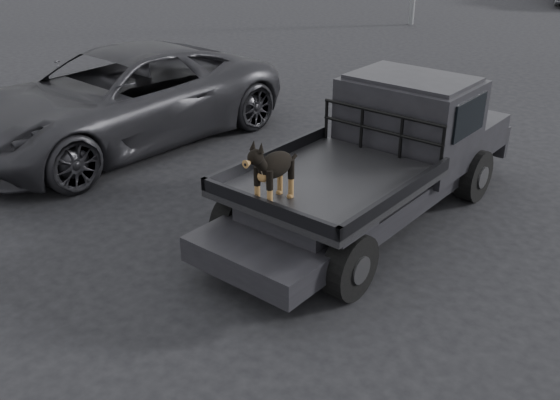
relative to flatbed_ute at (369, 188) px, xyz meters
The scene contains 6 objects.
ground 2.13m from the flatbed_ute, 112.22° to the right, with size 120.00×120.00×0.00m, color black.
flatbed_ute is the anchor object (origin of this frame).
ute_cab 1.31m from the flatbed_ute, 90.00° to the left, with size 1.72×1.30×0.88m, color black, non-canonical shape.
headache_rack 0.76m from the flatbed_ute, 90.00° to the left, with size 1.80×0.08×0.55m, color black, non-canonical shape.
dog 2.02m from the flatbed_ute, 94.13° to the right, with size 0.32×0.60×0.74m, color black, non-canonical shape.
parked_suv 4.99m from the flatbed_ute, behind, with size 2.75×5.96×1.66m, color #2B2B2F.
Camera 1 is at (4.69, -4.72, 3.96)m, focal length 40.00 mm.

